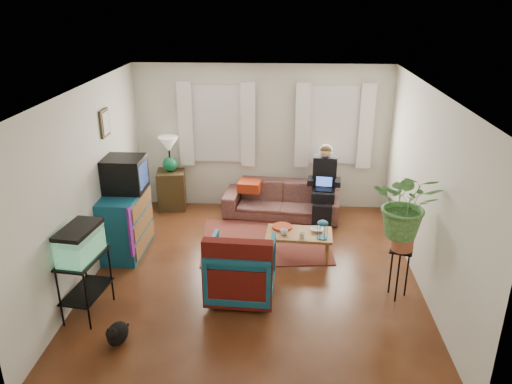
# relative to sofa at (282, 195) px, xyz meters

# --- Properties ---
(floor) EXTENTS (4.50, 5.00, 0.01)m
(floor) POSITION_rel_sofa_xyz_m (-0.37, -2.05, -0.39)
(floor) COLOR #4F2B14
(floor) RESTS_ON ground
(ceiling) EXTENTS (4.50, 5.00, 0.01)m
(ceiling) POSITION_rel_sofa_xyz_m (-0.37, -2.05, 2.21)
(ceiling) COLOR white
(ceiling) RESTS_ON wall_back
(wall_back) EXTENTS (4.50, 0.01, 2.60)m
(wall_back) POSITION_rel_sofa_xyz_m (-0.37, 0.45, 0.91)
(wall_back) COLOR silver
(wall_back) RESTS_ON floor
(wall_front) EXTENTS (4.50, 0.01, 2.60)m
(wall_front) POSITION_rel_sofa_xyz_m (-0.37, -4.55, 0.91)
(wall_front) COLOR silver
(wall_front) RESTS_ON floor
(wall_left) EXTENTS (0.01, 5.00, 2.60)m
(wall_left) POSITION_rel_sofa_xyz_m (-2.62, -2.05, 0.91)
(wall_left) COLOR silver
(wall_left) RESTS_ON floor
(wall_right) EXTENTS (0.01, 5.00, 2.60)m
(wall_right) POSITION_rel_sofa_xyz_m (1.88, -2.05, 0.91)
(wall_right) COLOR silver
(wall_right) RESTS_ON floor
(window_left) EXTENTS (1.08, 0.04, 1.38)m
(window_left) POSITION_rel_sofa_xyz_m (-1.17, 0.43, 1.16)
(window_left) COLOR white
(window_left) RESTS_ON wall_back
(window_right) EXTENTS (1.08, 0.04, 1.38)m
(window_right) POSITION_rel_sofa_xyz_m (0.88, 0.43, 1.16)
(window_right) COLOR white
(window_right) RESTS_ON wall_back
(curtains_left) EXTENTS (1.36, 0.06, 1.50)m
(curtains_left) POSITION_rel_sofa_xyz_m (-1.17, 0.35, 1.16)
(curtains_left) COLOR white
(curtains_left) RESTS_ON wall_back
(curtains_right) EXTENTS (1.36, 0.06, 1.50)m
(curtains_right) POSITION_rel_sofa_xyz_m (0.88, 0.35, 1.16)
(curtains_right) COLOR white
(curtains_right) RESTS_ON wall_back
(picture_frame) EXTENTS (0.04, 0.32, 0.40)m
(picture_frame) POSITION_rel_sofa_xyz_m (-2.58, -1.20, 1.56)
(picture_frame) COLOR #3D2616
(picture_frame) RESTS_ON wall_left
(area_rug) EXTENTS (2.14, 1.77, 0.01)m
(area_rug) POSITION_rel_sofa_xyz_m (-0.25, -1.04, -0.39)
(area_rug) COLOR maroon
(area_rug) RESTS_ON floor
(sofa) EXTENTS (2.09, 1.01, 0.79)m
(sofa) POSITION_rel_sofa_xyz_m (0.00, 0.00, 0.00)
(sofa) COLOR brown
(sofa) RESTS_ON floor
(seated_person) EXTENTS (0.57, 0.67, 1.20)m
(seated_person) POSITION_rel_sofa_xyz_m (0.72, -0.08, 0.21)
(seated_person) COLOR black
(seated_person) RESTS_ON sofa
(side_table) EXTENTS (0.55, 0.55, 0.71)m
(side_table) POSITION_rel_sofa_xyz_m (-2.02, 0.24, -0.04)
(side_table) COLOR #3D2A16
(side_table) RESTS_ON floor
(table_lamp) EXTENTS (0.41, 0.41, 0.65)m
(table_lamp) POSITION_rel_sofa_xyz_m (-2.02, 0.24, 0.62)
(table_lamp) COLOR white
(table_lamp) RESTS_ON side_table
(dresser) EXTENTS (0.55, 1.08, 0.96)m
(dresser) POSITION_rel_sofa_xyz_m (-2.36, -1.45, 0.09)
(dresser) COLOR #136373
(dresser) RESTS_ON floor
(crt_tv) EXTENTS (0.60, 0.54, 0.51)m
(crt_tv) POSITION_rel_sofa_xyz_m (-2.33, -1.34, 0.82)
(crt_tv) COLOR black
(crt_tv) RESTS_ON dresser
(aquarium_stand) EXTENTS (0.48, 0.74, 0.78)m
(aquarium_stand) POSITION_rel_sofa_xyz_m (-2.37, -3.05, -0.01)
(aquarium_stand) COLOR black
(aquarium_stand) RESTS_ON floor
(aquarium) EXTENTS (0.43, 0.67, 0.41)m
(aquarium) POSITION_rel_sofa_xyz_m (-2.37, -3.05, 0.59)
(aquarium) COLOR #7FD899
(aquarium) RESTS_ON aquarium_stand
(black_cat) EXTENTS (0.25, 0.37, 0.30)m
(black_cat) POSITION_rel_sofa_xyz_m (-1.83, -3.61, -0.24)
(black_cat) COLOR black
(black_cat) RESTS_ON floor
(armchair) EXTENTS (0.88, 0.83, 0.85)m
(armchair) POSITION_rel_sofa_xyz_m (-0.51, -2.57, 0.03)
(armchair) COLOR #115A69
(armchair) RESTS_ON floor
(serape_throw) EXTENTS (0.87, 0.25, 0.70)m
(serape_throw) POSITION_rel_sofa_xyz_m (-0.53, -2.90, 0.21)
(serape_throw) COLOR #9E0A0A
(serape_throw) RESTS_ON armchair
(coffee_table) EXTENTS (1.00, 0.59, 0.40)m
(coffee_table) POSITION_rel_sofa_xyz_m (0.27, -1.50, -0.19)
(coffee_table) COLOR brown
(coffee_table) RESTS_ON floor
(cup_a) EXTENTS (0.12, 0.12, 0.09)m
(cup_a) POSITION_rel_sofa_xyz_m (0.04, -1.57, 0.05)
(cup_a) COLOR white
(cup_a) RESTS_ON coffee_table
(cup_b) EXTENTS (0.09, 0.09, 0.08)m
(cup_b) POSITION_rel_sofa_xyz_m (0.30, -1.66, 0.05)
(cup_b) COLOR beige
(cup_b) RESTS_ON coffee_table
(bowl) EXTENTS (0.20, 0.20, 0.05)m
(bowl) POSITION_rel_sofa_xyz_m (0.54, -1.42, 0.03)
(bowl) COLOR white
(bowl) RESTS_ON coffee_table
(snack_tray) EXTENTS (0.32, 0.32, 0.04)m
(snack_tray) POSITION_rel_sofa_xyz_m (0.01, -1.35, 0.02)
(snack_tray) COLOR #B21414
(snack_tray) RESTS_ON coffee_table
(birdcage) EXTENTS (0.17, 0.17, 0.28)m
(birdcage) POSITION_rel_sofa_xyz_m (0.59, -1.65, 0.15)
(birdcage) COLOR #115B6B
(birdcage) RESTS_ON coffee_table
(plant_stand) EXTENTS (0.37, 0.37, 0.70)m
(plant_stand) POSITION_rel_sofa_xyz_m (1.52, -2.49, -0.04)
(plant_stand) COLOR black
(plant_stand) RESTS_ON floor
(potted_plant) EXTENTS (0.97, 0.90, 0.89)m
(potted_plant) POSITION_rel_sofa_xyz_m (1.52, -2.49, 0.79)
(potted_plant) COLOR #599947
(potted_plant) RESTS_ON plant_stand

